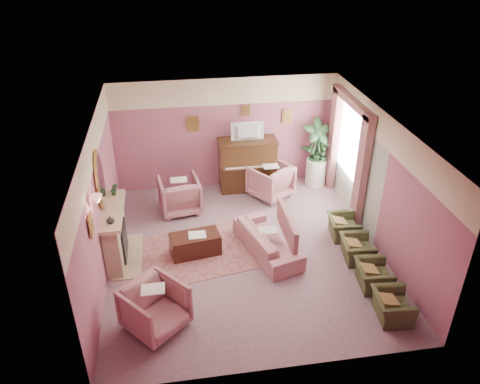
{
  "coord_description": "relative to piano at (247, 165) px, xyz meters",
  "views": [
    {
      "loc": [
        -1.32,
        -7.73,
        5.88
      ],
      "look_at": [
        -0.04,
        0.4,
        1.2
      ],
      "focal_mm": 35.0,
      "sensor_mm": 36.0,
      "label": 1
    }
  ],
  "objects": [
    {
      "name": "print_left_wall",
      "position": [
        -3.21,
        -3.88,
        1.07
      ],
      "size": [
        0.03,
        0.28,
        0.36
      ],
      "primitive_type": "cube",
      "color": "#AD8F43",
      "rests_on": "wall_left"
    },
    {
      "name": "piano_keys",
      "position": [
        0.0,
        -0.35,
        0.11
      ],
      "size": [
        1.2,
        0.08,
        0.02
      ],
      "primitive_type": "cube",
      "color": "beige",
      "rests_on": "piano"
    },
    {
      "name": "olive_chair_d",
      "position": [
        1.68,
        -2.45,
        -0.34
      ],
      "size": [
        0.5,
        0.71,
        0.62
      ],
      "primitive_type": "imported",
      "color": "#3F4626",
      "rests_on": "floor"
    },
    {
      "name": "palm_plant",
      "position": [
        1.77,
        -0.06,
        0.41
      ],
      "size": [
        0.76,
        0.76,
        1.44
      ],
      "primitive_type": "imported",
      "color": "#274C28",
      "rests_on": "palm_pot"
    },
    {
      "name": "side_plant_big",
      "position": [
        1.79,
        -0.07,
        0.22
      ],
      "size": [
        0.3,
        0.3,
        0.34
      ],
      "primitive_type": "imported",
      "color": "#274C28",
      "rests_on": "side_table"
    },
    {
      "name": "piano_keyshelf",
      "position": [
        -0.0,
        -0.35,
        0.07
      ],
      "size": [
        1.3,
        0.12,
        0.06
      ],
      "primitive_type": "cube",
      "color": "#3D2411",
      "rests_on": "piano"
    },
    {
      "name": "coffee_table",
      "position": [
        -1.52,
        -2.58,
        -0.43
      ],
      "size": [
        1.06,
        0.65,
        0.45
      ],
      "primitive_type": "cube",
      "rotation": [
        0.0,
        0.0,
        0.15
      ],
      "color": "#35160F",
      "rests_on": "floor"
    },
    {
      "name": "floral_armchair_right",
      "position": [
        0.5,
        -0.5,
        -0.19
      ],
      "size": [
        0.89,
        0.89,
        0.93
      ],
      "primitive_type": "imported",
      "color": "#B17477",
      "rests_on": "floor"
    },
    {
      "name": "sofa",
      "position": [
        -0.05,
        -2.75,
        -0.27
      ],
      "size": [
        0.62,
        1.87,
        0.76
      ],
      "primitive_type": "imported",
      "color": "#B17477",
      "rests_on": "floor"
    },
    {
      "name": "sconce_shade",
      "position": [
        -3.12,
        -3.53,
        1.33
      ],
      "size": [
        0.2,
        0.2,
        0.16
      ],
      "primitive_type": "cone",
      "color": "#D9928A",
      "rests_on": "wall_left"
    },
    {
      "name": "table_paper",
      "position": [
        -1.47,
        -2.58,
        -0.2
      ],
      "size": [
        0.35,
        0.28,
        0.01
      ],
      "primitive_type": "cube",
      "color": "white",
      "rests_on": "coffee_table"
    },
    {
      "name": "fire_ember",
      "position": [
        -2.95,
        -2.48,
        -0.43
      ],
      "size": [
        0.06,
        0.54,
        0.1
      ],
      "primitive_type": "cube",
      "color": "orange",
      "rests_on": "floor"
    },
    {
      "name": "floor",
      "position": [
        -0.5,
        -2.68,
        -0.65
      ],
      "size": [
        5.5,
        6.0,
        0.01
      ],
      "primitive_type": "cube",
      "color": "slate",
      "rests_on": "ground"
    },
    {
      "name": "mirror_glass",
      "position": [
        -3.17,
        -2.48,
        1.15
      ],
      "size": [
        0.01,
        0.6,
        1.06
      ],
      "primitive_type": "ellipsoid",
      "color": "silver",
      "rests_on": "wall_left"
    },
    {
      "name": "print_back_mid",
      "position": [
        0.0,
        0.28,
        1.35
      ],
      "size": [
        0.22,
        0.03,
        0.26
      ],
      "primitive_type": "cube",
      "color": "#AD8F43",
      "rests_on": "wall_back"
    },
    {
      "name": "mirror_frame",
      "position": [
        -3.2,
        -2.48,
        1.15
      ],
      "size": [
        0.04,
        0.72,
        1.2
      ],
      "primitive_type": "ellipsoid",
      "color": "#AD8F43",
      "rests_on": "wall_left"
    },
    {
      "name": "television",
      "position": [
        0.0,
        -0.05,
        0.95
      ],
      "size": [
        0.8,
        0.12,
        0.48
      ],
      "primitive_type": "imported",
      "color": "black",
      "rests_on": "piano"
    },
    {
      "name": "area_rug",
      "position": [
        -1.4,
        -2.56,
        -0.64
      ],
      "size": [
        2.78,
        2.21,
        0.01
      ],
      "primitive_type": "cube",
      "rotation": [
        0.0,
        0.0,
        0.18
      ],
      "color": "#925453",
      "rests_on": "floor"
    },
    {
      "name": "curtain_left",
      "position": [
        2.12,
        -2.05,
        0.65
      ],
      "size": [
        0.16,
        0.34,
        2.6
      ],
      "primitive_type": "cube",
      "color": "#995A5D",
      "rests_on": "floor"
    },
    {
      "name": "print_back_left",
      "position": [
        -1.3,
        0.28,
        1.07
      ],
      "size": [
        0.3,
        0.03,
        0.38
      ],
      "primitive_type": "cube",
      "color": "#AD8F43",
      "rests_on": "wall_back"
    },
    {
      "name": "wall_back",
      "position": [
        -0.5,
        0.32,
        0.75
      ],
      "size": [
        5.5,
        0.02,
        2.8
      ],
      "primitive_type": "cube",
      "color": "#875471",
      "rests_on": "floor"
    },
    {
      "name": "side_table",
      "position": [
        1.79,
        -0.07,
        -0.3
      ],
      "size": [
        0.52,
        0.52,
        0.7
      ],
      "primitive_type": "cylinder",
      "color": "white",
      "rests_on": "floor"
    },
    {
      "name": "fireplace_surround",
      "position": [
        -3.09,
        -2.48,
        -0.1
      ],
      "size": [
        0.3,
        1.4,
        1.1
      ],
      "primitive_type": "cube",
      "color": "tan",
      "rests_on": "floor"
    },
    {
      "name": "mantel_plant",
      "position": [
        -3.05,
        -1.93,
        0.64
      ],
      "size": [
        0.16,
        0.16,
        0.28
      ],
      "primitive_type": "imported",
      "color": "#274C28",
      "rests_on": "mantel_shelf"
    },
    {
      "name": "window_blind",
      "position": [
        2.2,
        -1.13,
        1.05
      ],
      "size": [
        0.03,
        1.4,
        1.8
      ],
      "primitive_type": "cube",
      "color": "silver",
      "rests_on": "wall_right"
    },
    {
      "name": "side_plant_small",
      "position": [
        1.91,
        -0.17,
        0.19
      ],
      "size": [
        0.16,
        0.16,
        0.28
      ],
      "primitive_type": "imported",
      "color": "#274C28",
      "rests_on": "side_table"
    },
    {
      "name": "floral_armchair_front",
      "position": [
        -2.31,
        -4.52,
        -0.19
      ],
      "size": [
        0.89,
        0.89,
        0.93
      ],
      "primitive_type": "imported",
      "color": "#B17477",
      "rests_on": "floor"
    },
    {
      "name": "sofa_throw",
      "position": [
        0.35,
        -2.75,
        -0.05
      ],
      "size": [
        0.09,
        1.42,
        0.52
      ],
      "primitive_type": "cube",
      "color": "#995A5D",
      "rests_on": "sofa"
    },
    {
      "name": "wall_right",
      "position": [
        2.25,
        -2.68,
        0.75
      ],
      "size": [
        0.02,
        6.0,
        2.8
      ],
      "primitive_type": "cube",
      "color": "#875471",
      "rests_on": "floor"
    },
    {
      "name": "curtain_right",
      "position": [
        2.12,
        -0.21,
        0.65
      ],
      "size": [
        0.16,
        0.34,
        2.6
      ],
      "primitive_type": "cube",
      "color": "#995A5D",
      "rests_on": "floor"
    },
    {
      "name": "piano_top",
      "position": [
        0.0,
        0.0,
        0.66
      ],
      "size": [
        1.45,
        0.65,
        0.04
      ],
      "primitive_type": "cube",
      "color": "#3D2411",
      "rests_on": "piano"
    },
    {
      "name": "fireplace_inset",
      "position": [
        -2.99,
        -2.48,
        -0.25
      ],
      "size": [
        0.18,
        0.72,
        0.68
      ],
      "primitive_type": "cube",
      "color": "black",
      "rests_on": "floor"
    },
    {
      "name": "floral_armchair_left",
      "position": [
        -1.75,
        -0.85,
        -0.19
      ],
      "size": [
        0.89,
        0.89,
        0.93
      ],
      "primitive_type": "imported",
      "color": "#B17477",
      "rests_on": "floor"
    },
    {
      "name": "olive_chair_a",
      "position": [
        1.68,
        -4.91,
        -0.34
      ],
      "size": [
        0.5,
        0.71,
        0.62
      ],
      "primitive_type": "imported",
      "color": "#3F4626",
      "rests_on": "floor"
    },
    {
      "name": "wall_left",
      "position": [
        -3.25,
        -2.68,
        0.75
      ],
      "size": [
        0.02,
        6.0,
        2.8
      ],
      "primitive_type": "cube",
      "color": "#875471",
      "rests_on": "floor"
    },
    {
      "name": "olive_chair_c",
      "position": [
        1.68,
        -3.27,
        -0.34
      ],
      "size": [
        0.5,
        0.71,
        0.62
      ],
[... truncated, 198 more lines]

